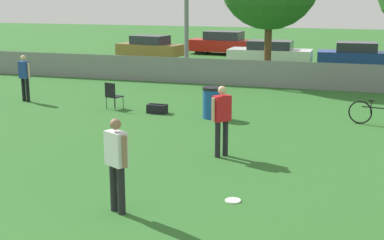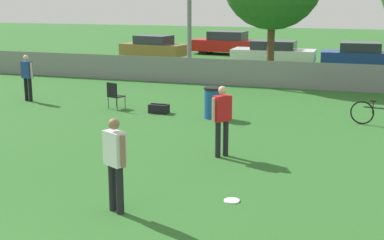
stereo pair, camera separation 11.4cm
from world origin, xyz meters
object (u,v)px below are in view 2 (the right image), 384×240
(bicycle_sideline, at_px, (381,114))
(gear_bag_sideline, at_px, (159,109))
(spectator_in_blue, at_px, (27,75))
(parked_car_blue, at_px, (360,55))
(frisbee_disc, at_px, (232,201))
(folding_chair_sideline, at_px, (115,94))
(parked_car_red, at_px, (227,43))
(player_receiver_white, at_px, (115,159))
(parked_car_white, at_px, (273,53))
(parked_car_tan, at_px, (154,47))
(player_defender_red, at_px, (222,116))
(trash_bin, at_px, (214,103))

(bicycle_sideline, relative_size, gear_bag_sideline, 2.75)
(spectator_in_blue, height_order, parked_car_blue, spectator_in_blue)
(frisbee_disc, relative_size, gear_bag_sideline, 0.47)
(folding_chair_sideline, bearing_deg, parked_car_red, -70.99)
(player_receiver_white, relative_size, parked_car_white, 0.38)
(spectator_in_blue, bearing_deg, parked_car_red, -86.26)
(bicycle_sideline, bearing_deg, parked_car_tan, 143.60)
(frisbee_disc, bearing_deg, parked_car_white, 97.60)
(player_defender_red, xyz_separation_m, spectator_in_blue, (-8.37, 4.41, -0.02))
(parked_car_red, relative_size, parked_car_white, 1.02)
(spectator_in_blue, distance_m, parked_car_red, 17.70)
(player_receiver_white, bearing_deg, parked_car_red, 127.72)
(folding_chair_sideline, height_order, parked_car_white, parked_car_white)
(trash_bin, height_order, parked_car_red, parked_car_red)
(parked_car_white, xyz_separation_m, parked_car_blue, (4.52, 0.06, -0.00))
(spectator_in_blue, distance_m, parked_car_tan, 13.78)
(parked_car_white, bearing_deg, frisbee_disc, -82.18)
(folding_chair_sideline, bearing_deg, bicycle_sideline, -161.73)
(spectator_in_blue, distance_m, trash_bin, 7.11)
(parked_car_tan, distance_m, parked_car_white, 7.35)
(frisbee_disc, xyz_separation_m, parked_car_tan, (-10.02, 20.84, 0.66))
(spectator_in_blue, bearing_deg, parked_car_blue, -116.99)
(spectator_in_blue, relative_size, trash_bin, 1.71)
(spectator_in_blue, height_order, parked_car_tan, spectator_in_blue)
(frisbee_disc, bearing_deg, parked_car_blue, 84.88)
(parked_car_blue, bearing_deg, gear_bag_sideline, -116.26)
(gear_bag_sideline, relative_size, parked_car_blue, 0.16)
(parked_car_red, distance_m, parked_car_blue, 9.27)
(frisbee_disc, xyz_separation_m, trash_bin, (-2.21, 6.52, 0.47))
(player_defender_red, distance_m, parked_car_tan, 20.33)
(folding_chair_sideline, relative_size, parked_car_tan, 0.22)
(parked_car_white, bearing_deg, player_defender_red, -83.98)
(frisbee_disc, relative_size, parked_car_tan, 0.07)
(folding_chair_sideline, relative_size, gear_bag_sideline, 1.44)
(bicycle_sideline, bearing_deg, gear_bag_sideline, -166.16)
(parked_car_red, bearing_deg, bicycle_sideline, -58.21)
(parked_car_white, bearing_deg, player_receiver_white, -87.38)
(frisbee_disc, xyz_separation_m, parked_car_red, (-6.42, 24.55, 0.70))
(player_receiver_white, bearing_deg, frisbee_disc, 59.09)
(player_defender_red, distance_m, trash_bin, 4.09)
(player_defender_red, distance_m, bicycle_sideline, 5.67)
(frisbee_disc, distance_m, parked_car_blue, 20.38)
(player_defender_red, bearing_deg, player_receiver_white, -152.53)
(parked_car_tan, relative_size, parked_car_red, 0.91)
(parked_car_tan, bearing_deg, spectator_in_blue, -77.59)
(folding_chair_sideline, bearing_deg, parked_car_tan, -56.22)
(trash_bin, bearing_deg, player_receiver_white, -86.94)
(player_defender_red, xyz_separation_m, frisbee_disc, (0.91, -2.67, -0.96))
(folding_chair_sideline, xyz_separation_m, gear_bag_sideline, (1.62, -0.11, -0.37))
(gear_bag_sideline, bearing_deg, player_defender_red, -51.59)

